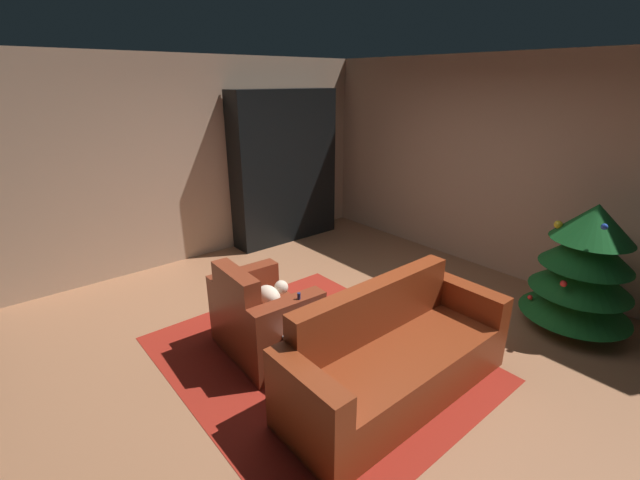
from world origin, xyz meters
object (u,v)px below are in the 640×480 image
object	(u,v)px
bookshelf_unit	(291,168)
armchair_red	(263,320)
book_stack_on_table	(326,324)
decorated_tree	(584,268)
bottle_on_table	(299,313)
couch_red	(394,359)
coffee_table	(324,329)

from	to	relation	value
bookshelf_unit	armchair_red	size ratio (longest dim) A/B	2.35
book_stack_on_table	armchair_red	bearing A→B (deg)	-156.90
armchair_red	decorated_tree	bearing A→B (deg)	57.49
bookshelf_unit	book_stack_on_table	distance (m)	3.46
book_stack_on_table	bookshelf_unit	bearing A→B (deg)	148.43
bottle_on_table	decorated_tree	xyz separation A→B (m)	(1.25, 2.53, 0.10)
couch_red	decorated_tree	distance (m)	2.23
couch_red	bottle_on_table	world-z (taller)	couch_red
decorated_tree	book_stack_on_table	bearing A→B (deg)	-114.49
coffee_table	decorated_tree	bearing A→B (deg)	64.76
bookshelf_unit	coffee_table	distance (m)	3.44
book_stack_on_table	couch_red	bearing A→B (deg)	24.69
book_stack_on_table	bottle_on_table	world-z (taller)	bottle_on_table
armchair_red	bottle_on_table	world-z (taller)	armchair_red
armchair_red	coffee_table	xyz separation A→B (m)	(0.56, 0.26, 0.07)
armchair_red	coffee_table	bearing A→B (deg)	24.65
couch_red	book_stack_on_table	world-z (taller)	couch_red
bookshelf_unit	book_stack_on_table	xyz separation A→B (m)	(2.90, -1.78, -0.64)
couch_red	bookshelf_unit	bearing A→B (deg)	155.96
armchair_red	bookshelf_unit	bearing A→B (deg)	138.57
bottle_on_table	decorated_tree	distance (m)	2.83
coffee_table	bottle_on_table	world-z (taller)	bottle_on_table
bookshelf_unit	coffee_table	xyz separation A→B (m)	(2.86, -1.78, -0.71)
book_stack_on_table	decorated_tree	size ratio (longest dim) A/B	0.13
book_stack_on_table	bottle_on_table	size ratio (longest dim) A/B	0.56
armchair_red	coffee_table	distance (m)	0.62
armchair_red	couch_red	size ratio (longest dim) A/B	0.48
decorated_tree	coffee_table	bearing A→B (deg)	-115.24
bookshelf_unit	bottle_on_table	bearing A→B (deg)	-35.35
bookshelf_unit	coffee_table	size ratio (longest dim) A/B	3.01
bookshelf_unit	decorated_tree	size ratio (longest dim) A/B	1.72
couch_red	book_stack_on_table	distance (m)	0.61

